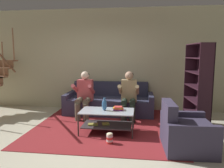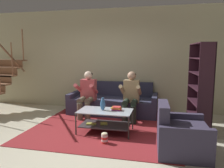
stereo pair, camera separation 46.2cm
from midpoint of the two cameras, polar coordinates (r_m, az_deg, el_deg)
name	(u,v)px [view 1 (the left image)]	position (r m, az deg, el deg)	size (l,w,h in m)	color
ground	(91,140)	(4.31, -8.60, -14.34)	(16.80, 16.80, 0.00)	beige
back_partition	(109,60)	(6.39, -2.79, 6.32)	(8.40, 0.12, 2.90)	#BDB993
couch	(109,103)	(6.02, -2.90, -5.01)	(2.37, 0.92, 0.84)	#32334D
person_seated_left	(84,93)	(5.56, -9.63, -2.35)	(0.50, 0.58, 1.18)	brown
person_seated_right	(129,94)	(5.35, 1.96, -2.60)	(0.50, 0.58, 1.19)	#212E24
coffee_table	(107,118)	(4.55, -4.33, -8.88)	(1.09, 0.61, 0.47)	#AAB9C6
area_rug	(108,123)	(5.25, -3.70, -10.09)	(3.13, 3.46, 0.01)	maroon
vase	(104,105)	(4.50, -4.94, -5.39)	(0.11, 0.11, 0.26)	#2F5D8F
book_stack	(118,108)	(4.53, -1.29, -6.40)	(0.23, 0.18, 0.08)	purple
bookshelf	(198,92)	(5.03, 19.19, -1.99)	(0.36, 1.01, 1.84)	#321823
armchair	(185,133)	(3.94, 15.43, -12.30)	(0.84, 0.95, 0.82)	#363047
popcorn_tub	(110,138)	(4.08, -3.95, -14.00)	(0.12, 0.12, 0.21)	red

